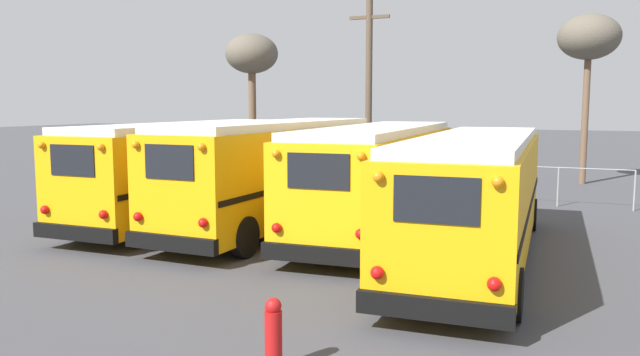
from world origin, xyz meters
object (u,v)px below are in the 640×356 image
(utility_pole, at_px, (369,88))
(bare_tree_1, at_px, (252,58))
(school_bus_1, at_px, (276,170))
(school_bus_2, at_px, (380,175))
(school_bus_0, at_px, (191,167))
(school_bus_3, at_px, (477,192))
(bare_tree_0, at_px, (589,40))
(fire_hydrant, at_px, (273,334))

(utility_pole, distance_m, bare_tree_1, 5.61)
(school_bus_1, distance_m, school_bus_2, 3.10)
(school_bus_0, height_order, school_bus_2, school_bus_0)
(school_bus_0, bearing_deg, school_bus_1, -2.00)
(school_bus_1, relative_size, school_bus_2, 0.96)
(school_bus_3, relative_size, utility_pole, 1.31)
(bare_tree_0, xyz_separation_m, bare_tree_1, (-14.24, -5.40, -0.77))
(school_bus_2, xyz_separation_m, bare_tree_1, (-8.80, 8.58, 4.11))
(school_bus_1, height_order, bare_tree_1, bare_tree_1)
(school_bus_2, bearing_deg, school_bus_0, -175.91)
(bare_tree_0, height_order, fire_hydrant, bare_tree_0)
(school_bus_0, height_order, school_bus_3, school_bus_0)
(bare_tree_1, relative_size, fire_hydrant, 6.63)
(school_bus_1, bearing_deg, bare_tree_1, 122.20)
(school_bus_0, distance_m, utility_pole, 10.57)
(school_bus_1, bearing_deg, school_bus_2, 10.08)
(utility_pole, distance_m, bare_tree_0, 10.21)
(school_bus_3, distance_m, bare_tree_0, 17.19)
(school_bus_2, distance_m, bare_tree_1, 12.96)
(school_bus_0, bearing_deg, school_bus_3, -11.60)
(school_bus_3, xyz_separation_m, utility_pole, (-6.49, 11.75, 2.76))
(school_bus_0, xyz_separation_m, school_bus_2, (6.10, 0.44, -0.02))
(school_bus_0, bearing_deg, fire_hydrant, -50.71)
(school_bus_2, bearing_deg, utility_pole, 110.02)
(school_bus_3, xyz_separation_m, bare_tree_1, (-11.85, 10.90, 4.16))
(school_bus_0, xyz_separation_m, utility_pole, (2.67, 9.87, 2.69))
(school_bus_1, bearing_deg, fire_hydrant, -63.71)
(utility_pole, bearing_deg, school_bus_1, -87.79)
(school_bus_0, distance_m, bare_tree_1, 10.26)
(school_bus_2, xyz_separation_m, bare_tree_0, (5.44, 13.98, 4.88))
(school_bus_1, bearing_deg, school_bus_0, 178.00)
(school_bus_2, relative_size, school_bus_3, 0.96)
(school_bus_3, height_order, bare_tree_0, bare_tree_0)
(fire_hydrant, bearing_deg, school_bus_0, 129.29)
(bare_tree_1, bearing_deg, fire_hydrant, -60.68)
(utility_pole, bearing_deg, school_bus_3, -61.09)
(school_bus_0, height_order, bare_tree_1, bare_tree_1)
(utility_pole, height_order, bare_tree_1, utility_pole)
(fire_hydrant, bearing_deg, utility_pole, 104.37)
(bare_tree_0, relative_size, fire_hydrant, 7.42)
(school_bus_3, distance_m, utility_pole, 13.70)
(school_bus_0, distance_m, fire_hydrant, 12.00)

